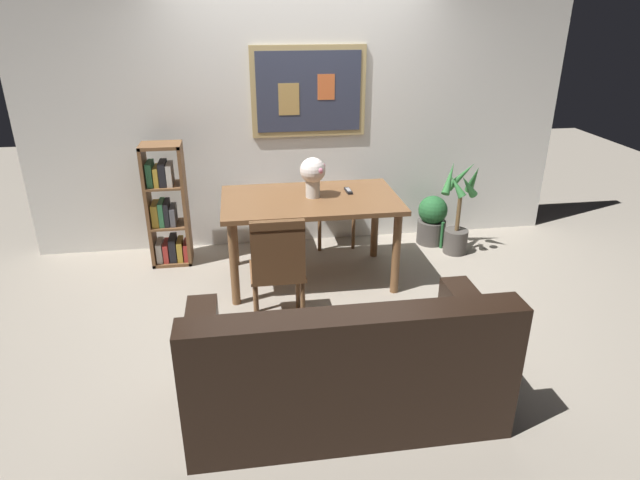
% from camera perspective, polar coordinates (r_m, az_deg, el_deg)
% --- Properties ---
extents(ground_plane, '(12.00, 12.00, 0.00)m').
position_cam_1_polar(ground_plane, '(4.53, 0.21, -6.42)').
color(ground_plane, gray).
extents(wall_back_with_painting, '(5.20, 0.14, 2.60)m').
position_cam_1_polar(wall_back_with_painting, '(5.35, -2.00, 13.21)').
color(wall_back_with_painting, silver).
rests_on(wall_back_with_painting, ground_plane).
extents(dining_table, '(1.50, 0.89, 0.76)m').
position_cam_1_polar(dining_table, '(4.64, -1.01, 3.30)').
color(dining_table, brown).
rests_on(dining_table, ground_plane).
extents(dining_chair_far_right, '(0.40, 0.41, 0.91)m').
position_cam_1_polar(dining_chair_far_right, '(5.49, 1.33, 5.21)').
color(dining_chair_far_right, brown).
rests_on(dining_chair_far_right, ground_plane).
extents(dining_chair_near_left, '(0.40, 0.41, 0.91)m').
position_cam_1_polar(dining_chair_near_left, '(3.94, -4.47, -2.51)').
color(dining_chair_near_left, brown).
rests_on(dining_chair_near_left, ground_plane).
extents(dining_chair_far_left, '(0.40, 0.41, 0.91)m').
position_cam_1_polar(dining_chair_far_left, '(5.40, -5.33, 4.79)').
color(dining_chair_far_left, brown).
rests_on(dining_chair_far_left, ground_plane).
extents(leather_couch, '(1.80, 0.84, 0.84)m').
position_cam_1_polar(leather_couch, '(3.25, 2.49, -13.44)').
color(leather_couch, black).
rests_on(leather_couch, ground_plane).
extents(bookshelf, '(0.36, 0.28, 1.14)m').
position_cam_1_polar(bookshelf, '(5.19, -15.80, 3.03)').
color(bookshelf, brown).
rests_on(bookshelf, ground_plane).
extents(potted_ivy, '(0.30, 0.31, 0.53)m').
position_cam_1_polar(potted_ivy, '(5.63, 11.69, 2.08)').
color(potted_ivy, '#4C4742').
rests_on(potted_ivy, ground_plane).
extents(potted_palm, '(0.39, 0.37, 0.92)m').
position_cam_1_polar(potted_palm, '(5.42, 14.29, 2.44)').
color(potted_palm, '#4C4742').
rests_on(potted_palm, ground_plane).
extents(flower_vase, '(0.22, 0.21, 0.34)m').
position_cam_1_polar(flower_vase, '(4.57, -0.76, 7.01)').
color(flower_vase, beige).
rests_on(flower_vase, dining_table).
extents(tv_remote, '(0.05, 0.16, 0.02)m').
position_cam_1_polar(tv_remote, '(4.76, 2.99, 5.19)').
color(tv_remote, black).
rests_on(tv_remote, dining_table).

